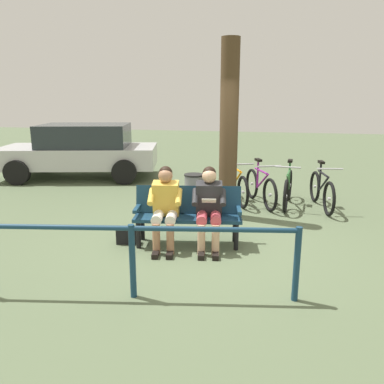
% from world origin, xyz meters
% --- Properties ---
extents(ground_plane, '(40.00, 40.00, 0.00)m').
position_xyz_m(ground_plane, '(0.00, 0.00, 0.00)').
color(ground_plane, '#566647').
extents(bench, '(1.66, 0.74, 0.87)m').
position_xyz_m(bench, '(0.27, -0.01, 0.51)').
color(bench, navy).
rests_on(bench, ground).
extents(person_reading, '(0.53, 0.81, 1.20)m').
position_xyz_m(person_reading, '(-0.07, 0.10, 0.66)').
color(person_reading, '#262628').
rests_on(person_reading, ground).
extents(person_companion, '(0.53, 0.81, 1.20)m').
position_xyz_m(person_companion, '(0.56, 0.20, 0.66)').
color(person_companion, gold).
rests_on(person_companion, ground).
extents(handbag, '(0.32, 0.20, 0.24)m').
position_xyz_m(handbag, '(1.18, 0.22, 0.12)').
color(handbag, black).
rests_on(handbag, ground).
extents(tree_trunk, '(0.33, 0.33, 3.18)m').
position_xyz_m(tree_trunk, '(-0.14, -1.51, 1.59)').
color(tree_trunk, '#4C3823').
rests_on(tree_trunk, ground).
extents(litter_bin, '(0.36, 0.36, 0.78)m').
position_xyz_m(litter_bin, '(0.50, -1.49, 0.39)').
color(litter_bin, slate).
rests_on(litter_bin, ground).
extents(bicycle_purple, '(0.48, 1.67, 0.94)m').
position_xyz_m(bicycle_purple, '(-1.91, -2.43, 0.36)').
color(bicycle_purple, black).
rests_on(bicycle_purple, ground).
extents(bicycle_red, '(0.48, 1.68, 0.94)m').
position_xyz_m(bicycle_red, '(-1.26, -2.45, 0.36)').
color(bicycle_red, black).
rests_on(bicycle_red, ground).
extents(bicycle_green, '(0.76, 1.56, 0.94)m').
position_xyz_m(bicycle_green, '(-0.70, -2.45, 0.36)').
color(bicycle_green, black).
rests_on(bicycle_green, ground).
extents(bicycle_black, '(0.74, 1.57, 0.94)m').
position_xyz_m(bicycle_black, '(-0.17, -2.56, 0.36)').
color(bicycle_black, black).
rests_on(bicycle_black, ground).
extents(railing_fence, '(3.59, 0.69, 0.85)m').
position_xyz_m(railing_fence, '(0.49, 1.72, 0.61)').
color(railing_fence, navy).
rests_on(railing_fence, ground).
extents(parked_car, '(4.51, 2.78, 1.47)m').
position_xyz_m(parked_car, '(4.28, -4.20, 0.77)').
color(parked_car, silver).
rests_on(parked_car, ground).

